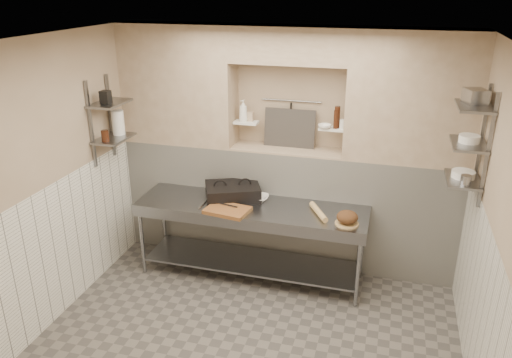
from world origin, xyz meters
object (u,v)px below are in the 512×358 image
(panini_press, at_px, (233,192))
(rolling_pin, at_px, (318,212))
(prep_table, at_px, (251,227))
(bottle_soap, at_px, (243,111))
(mixing_bowl, at_px, (258,198))
(jug_left, at_px, (118,123))
(bowl_alcove, at_px, (324,126))
(bread_loaf, at_px, (347,217))
(cutting_board, at_px, (227,210))

(panini_press, bearing_deg, rolling_pin, -32.99)
(prep_table, height_order, bottle_soap, bottle_soap)
(mixing_bowl, xyz_separation_m, jug_left, (-1.60, -0.18, 0.82))
(bottle_soap, bearing_deg, bowl_alcove, -2.57)
(panini_press, distance_m, mixing_bowl, 0.31)
(prep_table, relative_size, bottle_soap, 10.24)
(prep_table, height_order, rolling_pin, rolling_pin)
(bread_loaf, relative_size, jug_left, 0.80)
(jug_left, bearing_deg, bottle_soap, 23.35)
(prep_table, bearing_deg, rolling_pin, -0.78)
(bread_loaf, relative_size, bottle_soap, 0.87)
(panini_press, relative_size, jug_left, 2.66)
(mixing_bowl, height_order, jug_left, jug_left)
(panini_press, relative_size, bowl_alcove, 5.06)
(bread_loaf, xyz_separation_m, bowl_alcove, (-0.37, 0.67, 0.75))
(prep_table, xyz_separation_m, bowl_alcove, (0.71, 0.51, 1.09))
(prep_table, xyz_separation_m, rolling_pin, (0.76, -0.01, 0.29))
(cutting_board, relative_size, mixing_bowl, 1.96)
(rolling_pin, height_order, bowl_alcove, bowl_alcove)
(cutting_board, bearing_deg, bowl_alcove, 38.60)
(rolling_pin, bearing_deg, panini_press, 170.90)
(prep_table, relative_size, rolling_pin, 6.17)
(panini_press, distance_m, bottle_soap, 0.95)
(rolling_pin, xyz_separation_m, bottle_soap, (-1.01, 0.57, 0.91))
(prep_table, distance_m, mixing_bowl, 0.34)
(panini_press, bearing_deg, cutting_board, -104.83)
(mixing_bowl, bearing_deg, cutting_board, -121.78)
(bowl_alcove, bearing_deg, jug_left, -167.02)
(mixing_bowl, xyz_separation_m, bottle_soap, (-0.29, 0.38, 0.91))
(rolling_pin, xyz_separation_m, bread_loaf, (0.32, -0.15, 0.05))
(prep_table, relative_size, bowl_alcove, 17.95)
(prep_table, bearing_deg, mixing_bowl, 77.10)
(prep_table, xyz_separation_m, mixing_bowl, (0.04, 0.18, 0.29))
(jug_left, bearing_deg, panini_press, 7.10)
(bread_loaf, relative_size, bowl_alcove, 1.53)
(panini_press, height_order, mixing_bowl, panini_press)
(cutting_board, xyz_separation_m, bowl_alcove, (0.91, 0.73, 0.81))
(bowl_alcove, bearing_deg, cutting_board, -141.40)
(bottle_soap, bearing_deg, rolling_pin, -29.32)
(rolling_pin, relative_size, bread_loaf, 1.91)
(panini_press, height_order, cutting_board, panini_press)
(bottle_soap, bearing_deg, cutting_board, -86.56)
(prep_table, xyz_separation_m, jug_left, (-1.56, -0.01, 1.11))
(prep_table, distance_m, jug_left, 1.91)
(mixing_bowl, relative_size, jug_left, 0.85)
(mixing_bowl, bearing_deg, prep_table, -102.90)
(rolling_pin, height_order, bread_loaf, bread_loaf)
(cutting_board, xyz_separation_m, bottle_soap, (-0.05, 0.77, 0.92))
(cutting_board, xyz_separation_m, jug_left, (-1.36, 0.20, 0.83))
(prep_table, xyz_separation_m, cutting_board, (-0.20, -0.21, 0.28))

